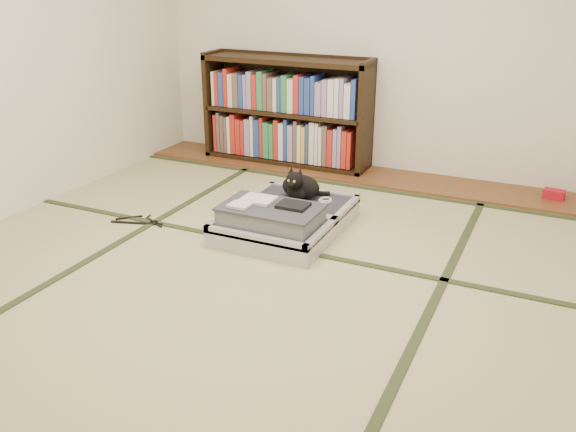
% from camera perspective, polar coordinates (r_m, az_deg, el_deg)
% --- Properties ---
extents(floor, '(4.50, 4.50, 0.00)m').
position_cam_1_polar(floor, '(3.51, -3.17, -5.61)').
color(floor, tan).
rests_on(floor, ground).
extents(wood_strip, '(4.00, 0.50, 0.02)m').
position_cam_1_polar(wood_strip, '(5.22, 7.19, 3.84)').
color(wood_strip, brown).
rests_on(wood_strip, ground).
extents(red_item, '(0.16, 0.11, 0.07)m').
position_cam_1_polar(red_item, '(5.02, 23.62, 1.88)').
color(red_item, '#B10E1F').
rests_on(red_item, wood_strip).
extents(room_shell, '(4.50, 4.50, 4.50)m').
position_cam_1_polar(room_shell, '(3.12, -3.76, 18.94)').
color(room_shell, white).
rests_on(room_shell, ground).
extents(tatami_borders, '(4.00, 4.50, 0.01)m').
position_cam_1_polar(tatami_borders, '(3.91, 0.23, -2.50)').
color(tatami_borders, '#2D381E').
rests_on(tatami_borders, ground).
extents(bookcase, '(1.50, 0.34, 0.97)m').
position_cam_1_polar(bookcase, '(5.43, -0.15, 9.57)').
color(bookcase, black).
rests_on(bookcase, wood_strip).
extents(suitcase, '(0.71, 0.94, 0.28)m').
position_cam_1_polar(suitcase, '(4.02, -0.39, -0.29)').
color(suitcase, '#B5B5BA').
rests_on(suitcase, floor).
extents(cat, '(0.31, 0.32, 0.25)m').
position_cam_1_polar(cat, '(4.23, 1.09, 2.77)').
color(cat, black).
rests_on(cat, suitcase).
extents(cable_coil, '(0.10, 0.10, 0.02)m').
position_cam_1_polar(cable_coil, '(4.23, 3.52, 1.50)').
color(cable_coil, white).
rests_on(cable_coil, suitcase).
extents(hanger, '(0.38, 0.23, 0.01)m').
position_cam_1_polar(hanger, '(4.35, -13.72, -0.49)').
color(hanger, black).
rests_on(hanger, floor).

